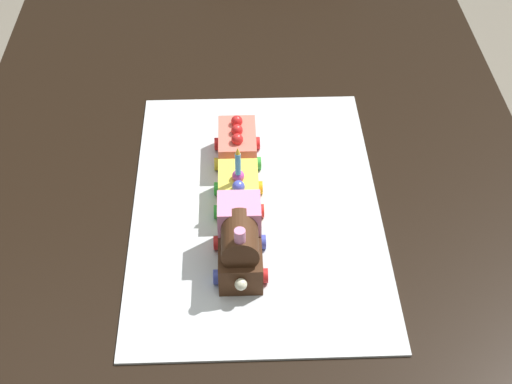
{
  "coord_description": "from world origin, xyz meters",
  "views": [
    {
      "loc": [
        -0.97,
        0.02,
        1.6
      ],
      "look_at": [
        -0.07,
        -0.01,
        0.77
      ],
      "focal_mm": 53.37,
      "sensor_mm": 36.0,
      "label": 1
    }
  ],
  "objects_px": {
    "dining_table": "(249,225)",
    "cake_car_hopper_lemon": "(239,192)",
    "cake_locomotive": "(240,242)",
    "chair": "(277,15)",
    "birthday_candle": "(238,161)",
    "cake_car_gondola_coral": "(237,145)"
  },
  "relations": [
    {
      "from": "dining_table",
      "to": "cake_car_hopper_lemon",
      "type": "height_order",
      "value": "cake_car_hopper_lemon"
    },
    {
      "from": "cake_locomotive",
      "to": "dining_table",
      "type": "bearing_deg",
      "value": -5.07
    },
    {
      "from": "dining_table",
      "to": "chair",
      "type": "xyz_separation_m",
      "value": [
        1.03,
        -0.11,
        -0.16
      ]
    },
    {
      "from": "birthday_candle",
      "to": "cake_car_gondola_coral",
      "type": "bearing_deg",
      "value": 0.0
    },
    {
      "from": "cake_locomotive",
      "to": "cake_car_hopper_lemon",
      "type": "height_order",
      "value": "cake_locomotive"
    },
    {
      "from": "cake_car_gondola_coral",
      "to": "birthday_candle",
      "type": "relative_size",
      "value": 1.92
    },
    {
      "from": "dining_table",
      "to": "cake_car_gondola_coral",
      "type": "xyz_separation_m",
      "value": [
        0.06,
        0.02,
        0.14
      ]
    },
    {
      "from": "chair",
      "to": "birthday_candle",
      "type": "height_order",
      "value": "birthday_candle"
    },
    {
      "from": "dining_table",
      "to": "cake_car_hopper_lemon",
      "type": "distance_m",
      "value": 0.15
    },
    {
      "from": "dining_table",
      "to": "chair",
      "type": "relative_size",
      "value": 1.63
    },
    {
      "from": "cake_locomotive",
      "to": "birthday_candle",
      "type": "xyz_separation_m",
      "value": [
        0.12,
        0.0,
        0.05
      ]
    },
    {
      "from": "cake_locomotive",
      "to": "cake_car_gondola_coral",
      "type": "distance_m",
      "value": 0.25
    },
    {
      "from": "chair",
      "to": "cake_locomotive",
      "type": "relative_size",
      "value": 6.14
    },
    {
      "from": "cake_car_hopper_lemon",
      "to": "cake_car_gondola_coral",
      "type": "xyz_separation_m",
      "value": [
        0.12,
        0.0,
        0.0
      ]
    },
    {
      "from": "cake_car_hopper_lemon",
      "to": "dining_table",
      "type": "bearing_deg",
      "value": -15.1
    },
    {
      "from": "cake_car_hopper_lemon",
      "to": "cake_locomotive",
      "type": "bearing_deg",
      "value": -180.0
    },
    {
      "from": "cake_car_gondola_coral",
      "to": "cake_locomotive",
      "type": "bearing_deg",
      "value": -180.0
    },
    {
      "from": "chair",
      "to": "birthday_candle",
      "type": "bearing_deg",
      "value": 85.57
    },
    {
      "from": "dining_table",
      "to": "cake_car_gondola_coral",
      "type": "height_order",
      "value": "cake_car_gondola_coral"
    },
    {
      "from": "dining_table",
      "to": "cake_locomotive",
      "type": "relative_size",
      "value": 10.0
    },
    {
      "from": "cake_car_gondola_coral",
      "to": "birthday_candle",
      "type": "height_order",
      "value": "birthday_candle"
    },
    {
      "from": "chair",
      "to": "cake_car_gondola_coral",
      "type": "bearing_deg",
      "value": 84.74
    }
  ]
}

